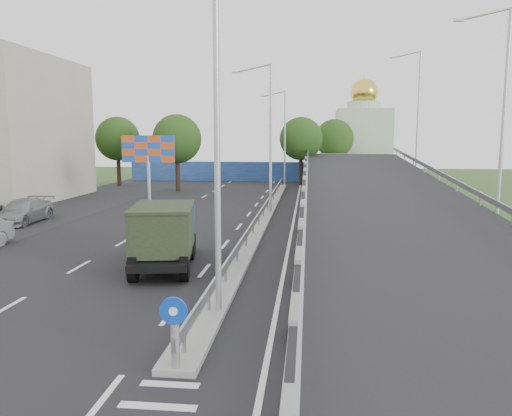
# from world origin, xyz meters

# --- Properties ---
(road_surface) EXTENTS (26.00, 90.00, 0.04)m
(road_surface) POSITION_xyz_m (-3.00, 20.00, 0.00)
(road_surface) COLOR black
(road_surface) RESTS_ON ground
(median) EXTENTS (1.00, 44.00, 0.20)m
(median) POSITION_xyz_m (0.00, 24.00, 0.10)
(median) COLOR gray
(median) RESTS_ON ground
(overpass_ramp) EXTENTS (10.00, 50.00, 3.50)m
(overpass_ramp) POSITION_xyz_m (7.50, 24.00, 1.75)
(overpass_ramp) COLOR gray
(overpass_ramp) RESTS_ON ground
(median_guardrail) EXTENTS (0.09, 44.00, 0.71)m
(median_guardrail) POSITION_xyz_m (0.00, 24.00, 0.75)
(median_guardrail) COLOR gray
(median_guardrail) RESTS_ON median
(sign_bollard) EXTENTS (0.64, 0.23, 1.67)m
(sign_bollard) POSITION_xyz_m (0.00, 2.17, 1.03)
(sign_bollard) COLOR black
(sign_bollard) RESTS_ON median
(lamp_post_near) EXTENTS (2.74, 0.18, 10.08)m
(lamp_post_near) POSITION_xyz_m (0.11, 6.00, 5.81)
(lamp_post_near) COLOR #B2B5B7
(lamp_post_near) RESTS_ON median
(lamp_post_mid) EXTENTS (2.74, 0.18, 10.08)m
(lamp_post_mid) POSITION_xyz_m (0.11, 26.00, 5.81)
(lamp_post_mid) COLOR #B2B5B7
(lamp_post_mid) RESTS_ON median
(lamp_post_far) EXTENTS (2.74, 0.18, 10.08)m
(lamp_post_far) POSITION_xyz_m (0.11, 46.00, 5.81)
(lamp_post_far) COLOR #B2B5B7
(lamp_post_far) RESTS_ON median
(blue_wall) EXTENTS (30.00, 0.50, 2.40)m
(blue_wall) POSITION_xyz_m (-4.00, 52.00, 1.20)
(blue_wall) COLOR navy
(blue_wall) RESTS_ON ground
(church) EXTENTS (7.00, 7.00, 13.80)m
(church) POSITION_xyz_m (10.00, 60.00, 5.31)
(church) COLOR #B2CCAD
(church) RESTS_ON ground
(billboard) EXTENTS (4.00, 0.24, 5.50)m
(billboard) POSITION_xyz_m (-9.00, 28.00, 4.19)
(billboard) COLOR #B2B5B7
(billboard) RESTS_ON ground
(tree_left_mid) EXTENTS (4.80, 4.80, 7.60)m
(tree_left_mid) POSITION_xyz_m (-10.00, 40.00, 5.18)
(tree_left_mid) COLOR black
(tree_left_mid) RESTS_ON ground
(tree_median_far) EXTENTS (4.80, 4.80, 7.60)m
(tree_median_far) POSITION_xyz_m (2.00, 48.00, 5.18)
(tree_median_far) COLOR black
(tree_median_far) RESTS_ON ground
(tree_left_far) EXTENTS (4.80, 4.80, 7.60)m
(tree_left_far) POSITION_xyz_m (-18.00, 45.00, 5.18)
(tree_left_far) COLOR black
(tree_left_far) RESTS_ON ground
(tree_ramp_far) EXTENTS (4.80, 4.80, 7.60)m
(tree_ramp_far) POSITION_xyz_m (6.00, 55.00, 5.18)
(tree_ramp_far) COLOR black
(tree_ramp_far) RESTS_ON ground
(dump_truck) EXTENTS (3.19, 6.33, 2.67)m
(dump_truck) POSITION_xyz_m (-2.98, 11.69, 1.48)
(dump_truck) COLOR black
(dump_truck) RESTS_ON ground
(parked_car_d) EXTENTS (2.31, 5.23, 1.50)m
(parked_car_d) POSITION_xyz_m (-14.94, 21.04, 0.75)
(parked_car_d) COLOR gray
(parked_car_d) RESTS_ON ground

